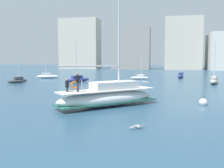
# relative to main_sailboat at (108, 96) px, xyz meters

# --- Properties ---
(ground_plane) EXTENTS (400.00, 400.00, 0.00)m
(ground_plane) POSITION_rel_main_sailboat_xyz_m (-0.70, 1.26, -0.91)
(ground_plane) COLOR #2D516B
(main_sailboat) EXTENTS (8.61, 8.36, 13.27)m
(main_sailboat) POSITION_rel_main_sailboat_xyz_m (0.00, 0.00, 0.00)
(main_sailboat) COLOR white
(main_sailboat) RESTS_ON ground
(moored_sloop_near) EXTENTS (2.85, 5.90, 7.53)m
(moored_sloop_near) POSITION_rel_main_sailboat_xyz_m (13.65, 24.52, -0.32)
(moored_sloop_near) COLOR #B7B2A8
(moored_sloop_near) RESTS_ON ground
(moored_sloop_far) EXTENTS (3.89, 5.10, 7.57)m
(moored_sloop_far) POSITION_rel_main_sailboat_xyz_m (-10.77, 22.80, -0.35)
(moored_sloop_far) COLOR navy
(moored_sloop_far) RESTS_ON ground
(moored_catamaran) EXTENTS (2.19, 5.24, 6.57)m
(moored_catamaran) POSITION_rel_main_sailboat_xyz_m (8.99, 38.66, -0.38)
(moored_catamaran) COLOR navy
(moored_catamaran) RESTS_ON ground
(moored_cutter_left) EXTENTS (5.19, 2.65, 6.52)m
(moored_cutter_left) POSITION_rel_main_sailboat_xyz_m (-20.89, 30.99, -0.38)
(moored_cutter_left) COLOR silver
(moored_cutter_left) RESTS_ON ground
(moored_cutter_right) EXTENTS (2.64, 4.25, 6.51)m
(moored_cutter_right) POSITION_rel_main_sailboat_xyz_m (-21.01, 19.21, -0.43)
(moored_cutter_right) COLOR #4C4C51
(moored_cutter_right) RESTS_ON ground
(moored_ketch_distant) EXTENTS (4.04, 1.39, 5.79)m
(moored_ketch_distant) POSITION_rel_main_sailboat_xyz_m (0.01, 32.23, -0.46)
(moored_ketch_distant) COLOR white
(moored_ketch_distant) RESTS_ON ground
(seagull) EXTENTS (0.89, 0.75, 0.17)m
(seagull) POSITION_rel_main_sailboat_xyz_m (3.29, -7.00, -0.74)
(seagull) COLOR silver
(seagull) RESTS_ON ground
(mooring_buoy) EXTENTS (0.77, 0.77, 0.98)m
(mooring_buoy) POSITION_rel_main_sailboat_xyz_m (8.42, 2.25, -0.68)
(mooring_buoy) COLOR silver
(mooring_buoy) RESTS_ON ground
(waterfront_buildings) EXTENTS (84.13, 19.19, 23.87)m
(waterfront_buildings) POSITION_rel_main_sailboat_xyz_m (0.34, 94.70, 9.43)
(waterfront_buildings) COLOR beige
(waterfront_buildings) RESTS_ON ground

